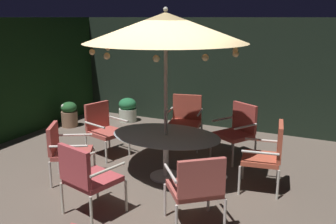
# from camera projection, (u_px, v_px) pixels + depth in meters

# --- Properties ---
(ground_plane) EXTENTS (8.02, 7.58, 0.02)m
(ground_plane) POSITION_uv_depth(u_px,v_px,m) (151.00, 185.00, 5.81)
(ground_plane) COLOR #65574C
(hedge_backdrop_rear) EXTENTS (8.02, 0.30, 2.54)m
(hedge_backdrop_rear) POSITION_uv_depth(u_px,v_px,m) (224.00, 73.00, 8.66)
(hedge_backdrop_rear) COLOR black
(hedge_backdrop_rear) RESTS_ON ground_plane
(patio_dining_table) EXTENTS (1.79, 1.28, 0.73)m
(patio_dining_table) POSITION_uv_depth(u_px,v_px,m) (166.00, 141.00, 5.92)
(patio_dining_table) COLOR silver
(patio_dining_table) RESTS_ON ground_plane
(patio_umbrella) EXTENTS (2.48, 2.48, 2.69)m
(patio_umbrella) POSITION_uv_depth(u_px,v_px,m) (166.00, 28.00, 5.48)
(patio_umbrella) COLOR silver
(patio_umbrella) RESTS_ON ground_plane
(patio_chair_north) EXTENTS (0.74, 0.68, 1.03)m
(patio_chair_north) POSITION_uv_depth(u_px,v_px,m) (186.00, 117.00, 7.42)
(patio_chair_north) COLOR silver
(patio_chair_north) RESTS_ON ground_plane
(patio_chair_northeast) EXTENTS (0.75, 0.73, 0.98)m
(patio_chair_northeast) POSITION_uv_depth(u_px,v_px,m) (103.00, 126.00, 6.97)
(patio_chair_northeast) COLOR silver
(patio_chair_northeast) RESTS_ON ground_plane
(patio_chair_east) EXTENTS (0.83, 0.81, 0.93)m
(patio_chair_east) POSITION_uv_depth(u_px,v_px,m) (66.00, 148.00, 5.84)
(patio_chair_east) COLOR beige
(patio_chair_east) RESTS_ON ground_plane
(patio_chair_southeast) EXTENTS (0.76, 0.75, 1.00)m
(patio_chair_southeast) POSITION_uv_depth(u_px,v_px,m) (86.00, 175.00, 4.75)
(patio_chair_southeast) COLOR beige
(patio_chair_southeast) RESTS_ON ground_plane
(patio_chair_south) EXTENTS (0.86, 0.86, 0.98)m
(patio_chair_south) POSITION_uv_depth(u_px,v_px,m) (197.00, 185.00, 4.45)
(patio_chair_south) COLOR beige
(patio_chair_south) RESTS_ON ground_plane
(patio_chair_southwest) EXTENTS (0.67, 0.69, 1.05)m
(patio_chair_southwest) POSITION_uv_depth(u_px,v_px,m) (268.00, 152.00, 5.50)
(patio_chair_southwest) COLOR beige
(patio_chair_southwest) RESTS_ON ground_plane
(patio_chair_west) EXTENTS (0.83, 0.81, 1.01)m
(patio_chair_west) POSITION_uv_depth(u_px,v_px,m) (238.00, 128.00, 6.80)
(patio_chair_west) COLOR silver
(patio_chair_west) RESTS_ON ground_plane
(potted_plant_back_right) EXTENTS (0.44, 0.44, 0.59)m
(potted_plant_back_right) POSITION_uv_depth(u_px,v_px,m) (128.00, 110.00, 9.26)
(potted_plant_back_right) COLOR beige
(potted_plant_back_right) RESTS_ON ground_plane
(potted_plant_right_far) EXTENTS (0.38, 0.38, 0.60)m
(potted_plant_right_far) POSITION_uv_depth(u_px,v_px,m) (69.00, 114.00, 8.81)
(potted_plant_right_far) COLOR #8B654C
(potted_plant_right_far) RESTS_ON ground_plane
(potted_plant_front_corner) EXTENTS (0.45, 0.46, 0.70)m
(potted_plant_front_corner) POSITION_uv_depth(u_px,v_px,m) (187.00, 112.00, 8.70)
(potted_plant_front_corner) COLOR beige
(potted_plant_front_corner) RESTS_ON ground_plane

